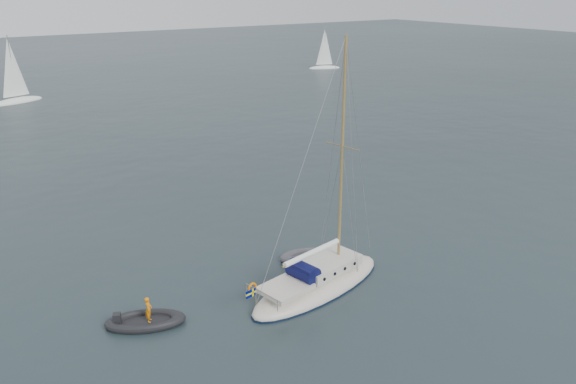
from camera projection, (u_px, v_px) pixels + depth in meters
ground at (331, 250)px, 31.01m from camera, size 300.00×300.00×0.00m
sailboat at (318, 271)px, 26.76m from camera, size 8.65×2.59×12.31m
dinghy at (308, 256)px, 29.84m from camera, size 3.09×1.40×0.44m
rib at (145, 321)px, 24.14m from camera, size 3.44×1.57×1.35m
distant_yacht_b at (325, 50)px, 95.26m from camera, size 5.47×2.92×7.25m
distant_yacht_c at (13, 72)px, 67.90m from camera, size 6.43×3.43×8.52m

